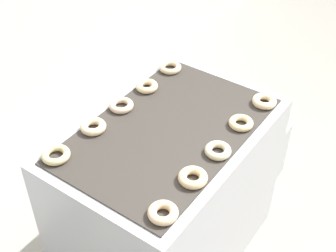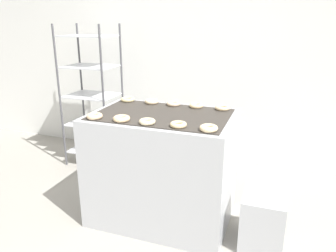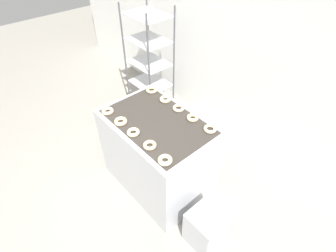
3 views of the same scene
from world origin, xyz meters
The scene contains 12 objects.
fryer_machine centered at (0.00, 0.66, 0.49)m, with size 1.20×0.81×0.98m.
glaze_bin centered at (0.89, 0.53, 0.22)m, with size 0.33×0.35×0.44m.
donut_near_leftmost centered at (-0.46, 0.35, 1.00)m, with size 0.13×0.13×0.04m, color beige.
donut_near_left centered at (-0.23, 0.36, 1.00)m, with size 0.13×0.13×0.04m, color beige.
donut_near_center centered at (-0.01, 0.36, 1.00)m, with size 0.13×0.13×0.04m, color beige.
donut_near_right centered at (0.23, 0.37, 1.00)m, with size 0.12×0.12×0.03m, color beige.
donut_near_rightmost centered at (0.47, 0.36, 1.00)m, with size 0.13×0.13×0.04m, color beige.
donut_far_leftmost centered at (-0.47, 0.96, 1.00)m, with size 0.13×0.13×0.03m, color beige.
donut_far_left centered at (-0.22, 0.96, 1.00)m, with size 0.13×0.13×0.04m, color beige.
donut_far_center centered at (0.00, 0.96, 1.00)m, with size 0.13×0.13×0.03m, color beige.
donut_far_right centered at (0.22, 0.96, 1.00)m, with size 0.12×0.12×0.04m, color beige.
donut_far_rightmost centered at (0.45, 0.96, 1.00)m, with size 0.13×0.13×0.03m, color beige.
Camera 1 is at (-1.46, -0.38, 2.48)m, focal length 50.00 mm.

